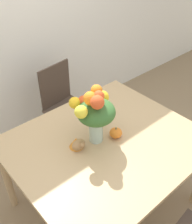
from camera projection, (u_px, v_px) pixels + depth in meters
name	position (u px, v px, depth m)	size (l,w,h in m)	color
ground_plane	(104.00, 202.00, 2.42)	(12.00, 12.00, 0.00)	#8E7556
wall_back	(5.00, 18.00, 2.45)	(8.00, 0.06, 2.70)	white
dining_table	(106.00, 149.00, 2.01)	(1.38, 1.18, 0.77)	tan
flower_vase	(95.00, 112.00, 1.81)	(0.36, 0.32, 0.46)	#B2CCBC
pumpkin	(116.00, 133.00, 1.97)	(0.10, 0.10, 0.09)	orange
turkey_figurine	(77.00, 143.00, 1.88)	(0.10, 0.14, 0.09)	#A87A4C
dining_chair_near_window	(65.00, 106.00, 2.82)	(0.47, 0.47, 0.92)	#47382D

